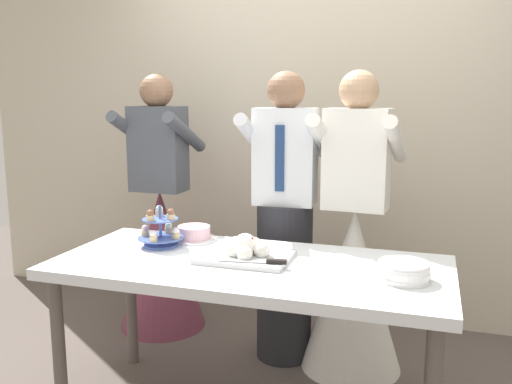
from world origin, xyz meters
TOP-DOWN VIEW (x-y plane):
  - rear_wall at (0.00, 1.42)m, footprint 5.20×0.10m
  - dessert_table at (0.00, 0.00)m, footprint 1.80×0.80m
  - cupcake_stand at (-0.51, 0.12)m, footprint 0.23×0.23m
  - main_cake_tray at (-0.03, 0.04)m, footprint 0.43×0.31m
  - plate_stack at (0.69, -0.04)m, footprint 0.21×0.21m
  - round_cake at (-0.40, 0.28)m, footprint 0.24×0.24m
  - person_groom at (-0.01, 0.67)m, footprint 0.47×0.50m
  - person_bride at (0.39, 0.65)m, footprint 0.56×0.56m
  - person_guest at (-0.89, 0.84)m, footprint 0.56×0.56m

SIDE VIEW (x-z plane):
  - person_bride at x=0.39m, z-range -0.25..1.41m
  - person_guest at x=-0.89m, z-range -0.25..1.41m
  - dessert_table at x=0.00m, z-range 0.31..1.09m
  - person_groom at x=-0.01m, z-range -0.08..1.58m
  - round_cake at x=-0.40m, z-range 0.77..0.85m
  - main_cake_tray at x=-0.03m, z-range 0.75..0.87m
  - plate_stack at x=0.69m, z-range 0.78..0.85m
  - cupcake_stand at x=-0.51m, z-range 0.75..0.96m
  - rear_wall at x=0.00m, z-range 0.00..2.90m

